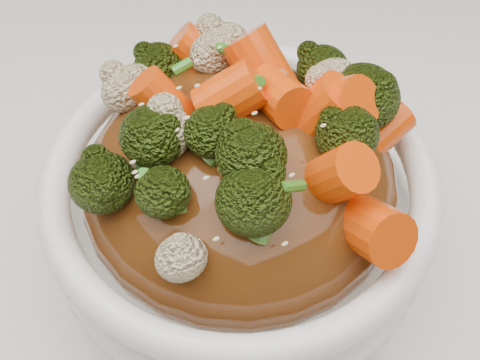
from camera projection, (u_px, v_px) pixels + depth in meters
tablecloth at (195, 276)px, 0.47m from camera, size 1.20×0.80×0.04m
bowl at (240, 214)px, 0.42m from camera, size 0.31×0.31×0.09m
sauce_base at (240, 183)px, 0.39m from camera, size 0.25×0.25×0.10m
carrots at (240, 103)px, 0.34m from camera, size 0.25×0.25×0.05m
broccoli at (240, 105)px, 0.34m from camera, size 0.25×0.25×0.05m
cauliflower at (240, 108)px, 0.34m from camera, size 0.25×0.25×0.04m
scallions at (240, 102)px, 0.34m from camera, size 0.18×0.18×0.02m
sesame_seeds at (240, 102)px, 0.34m from camera, size 0.22×0.22×0.01m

